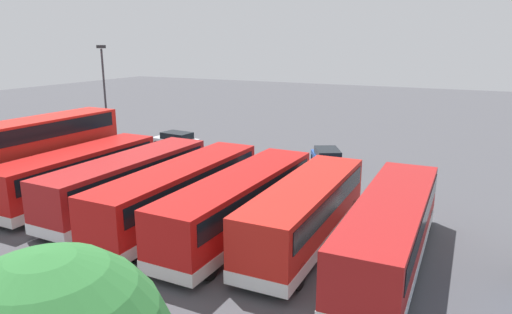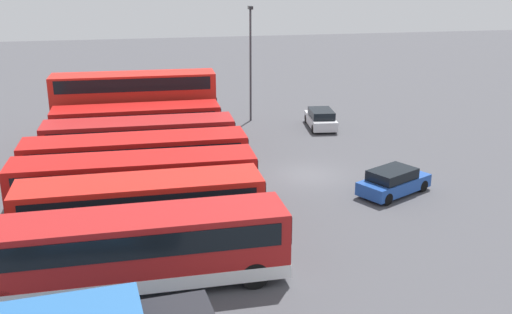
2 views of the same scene
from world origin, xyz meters
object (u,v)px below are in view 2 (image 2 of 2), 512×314
(bus_single_deck_fourth, at_px, (137,161))
(bus_single_deck_near_end, at_px, (132,248))
(bus_double_decker_seventh, at_px, (135,103))
(car_small_green, at_px, (393,182))
(bus_single_deck_third, at_px, (135,183))
(car_hatchback_silver, at_px, (321,119))
(lamp_post_tall, at_px, (250,56))
(bus_single_deck_second, at_px, (141,208))
(bus_single_deck_sixth, at_px, (138,126))
(bus_single_deck_fifth, at_px, (140,142))

(bus_single_deck_fourth, bearing_deg, bus_single_deck_near_end, 178.58)
(bus_double_decker_seventh, height_order, car_small_green, bus_double_decker_seventh)
(bus_single_deck_third, height_order, car_small_green, bus_single_deck_third)
(bus_single_deck_third, distance_m, car_hatchback_silver, 19.64)
(bus_double_decker_seventh, bearing_deg, lamp_post_tall, -73.33)
(bus_single_deck_second, height_order, car_small_green, bus_single_deck_second)
(car_hatchback_silver, bearing_deg, bus_single_deck_sixth, 102.18)
(bus_single_deck_third, xyz_separation_m, bus_single_deck_sixth, (10.96, -0.22, -0.00))
(bus_single_deck_third, xyz_separation_m, car_small_green, (0.04, -13.64, -0.92))
(bus_single_deck_near_end, relative_size, car_small_green, 2.62)
(bus_single_deck_third, height_order, bus_single_deck_sixth, same)
(bus_single_deck_third, distance_m, bus_single_deck_fourth, 3.57)
(bus_single_deck_fourth, bearing_deg, car_hatchback_silver, -53.06)
(bus_single_deck_fourth, relative_size, car_hatchback_silver, 2.78)
(bus_double_decker_seventh, relative_size, car_hatchback_silver, 2.65)
(bus_single_deck_third, xyz_separation_m, bus_double_decker_seventh, (14.40, -0.14, 0.83))
(bus_single_deck_near_end, distance_m, car_small_green, 15.58)
(bus_single_deck_third, xyz_separation_m, bus_single_deck_fourth, (3.57, -0.11, 0.00))
(bus_single_deck_near_end, xyz_separation_m, lamp_post_tall, (24.20, -9.20, 3.50))
(bus_single_deck_third, bearing_deg, lamp_post_tall, -27.91)
(bus_single_deck_third, distance_m, car_small_green, 13.68)
(bus_single_deck_near_end, height_order, bus_single_deck_second, same)
(bus_double_decker_seventh, bearing_deg, bus_single_deck_sixth, -178.62)
(bus_single_deck_sixth, distance_m, bus_double_decker_seventh, 3.54)
(bus_single_deck_sixth, relative_size, lamp_post_tall, 1.23)
(bus_single_deck_third, xyz_separation_m, car_hatchback_silver, (13.90, -13.85, -0.92))
(bus_double_decker_seventh, bearing_deg, bus_single_deck_fourth, 179.82)
(bus_single_deck_third, relative_size, bus_single_deck_fifth, 1.05)
(bus_single_deck_fourth, xyz_separation_m, car_small_green, (-3.54, -13.54, -0.92))
(bus_single_deck_third, height_order, bus_double_decker_seventh, bus_double_decker_seventh)
(bus_single_deck_near_end, distance_m, bus_single_deck_second, 3.89)
(bus_single_deck_sixth, height_order, car_small_green, bus_single_deck_sixth)
(bus_single_deck_second, height_order, bus_single_deck_third, same)
(bus_double_decker_seventh, xyz_separation_m, lamp_post_tall, (2.66, -8.90, 2.68))
(bus_single_deck_near_end, bearing_deg, bus_single_deck_fifth, -1.99)
(bus_single_deck_near_end, xyz_separation_m, bus_single_deck_second, (3.87, -0.42, -0.00))
(bus_single_deck_sixth, height_order, car_hatchback_silver, bus_single_deck_sixth)
(car_small_green, relative_size, lamp_post_tall, 0.52)
(bus_single_deck_fifth, xyz_separation_m, car_small_green, (-7.18, -13.31, -0.92))
(bus_single_deck_fourth, bearing_deg, bus_single_deck_fifth, -3.64)
(bus_single_deck_fourth, xyz_separation_m, bus_single_deck_fifth, (3.65, -0.23, -0.00))
(bus_single_deck_second, distance_m, bus_single_deck_sixth, 14.23)
(bus_single_deck_sixth, bearing_deg, bus_single_deck_third, 178.83)
(bus_single_deck_sixth, bearing_deg, bus_single_deck_second, -179.84)
(bus_single_deck_near_end, xyz_separation_m, car_hatchback_silver, (21.04, -14.00, -0.92))
(bus_single_deck_second, bearing_deg, lamp_post_tall, -23.35)
(bus_single_deck_near_end, height_order, car_hatchback_silver, bus_single_deck_near_end)
(bus_single_deck_fifth, relative_size, bus_double_decker_seventh, 0.99)
(bus_single_deck_third, distance_m, lamp_post_tall, 19.63)
(bus_single_deck_fourth, distance_m, car_hatchback_silver, 17.21)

